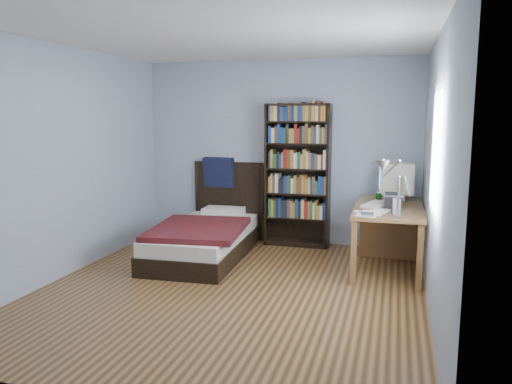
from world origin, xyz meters
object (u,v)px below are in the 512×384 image
soda_can (378,198)px  desk_lamp (386,172)px  laptop (395,198)px  bookshelf (298,175)px  bed (207,235)px  keyboard (376,205)px  crt_monitor (396,178)px  desk (389,225)px  speaker (396,206)px

soda_can → desk_lamp: bearing=-85.7°
laptop → desk_lamp: desk_lamp is taller
soda_can → laptop: bearing=-53.2°
bookshelf → bed: size_ratio=0.91×
desk_lamp → soda_can: (-0.10, 1.28, -0.45)m
soda_can → bookshelf: 1.23m
keyboard → crt_monitor: bearing=88.2°
desk → bookshelf: (-1.21, 0.32, 0.54)m
desk_lamp → soda_can: size_ratio=5.43×
desk_lamp → keyboard: (-0.11, 1.03, -0.49)m
keyboard → bed: bed is taller
soda_can → bed: (-2.09, -0.25, -0.53)m
desk → keyboard: size_ratio=3.08×
soda_can → bed: bed is taller
laptop → bookshelf: (-1.27, 0.81, 0.12)m
desk → speaker: (0.08, -0.87, 0.40)m
keyboard → speaker: size_ratio=3.13×
laptop → bookshelf: bearing=147.6°
keyboard → speaker: speaker is taller
desk_lamp → bed: desk_lamp is taller
desk → bed: size_ratio=0.74×
soda_can → bookshelf: bearing=153.0°
laptop → bookshelf: size_ratio=0.19×
speaker → desk: bearing=87.6°
speaker → desk_lamp: bearing=-107.2°
desk → bookshelf: 1.36m
crt_monitor → soda_can: crt_monitor is taller
bookshelf → speaker: bearing=-42.6°
desk → laptop: laptop is taller
desk_lamp → bed: (-2.18, 1.03, -0.98)m
soda_can → speaker: bearing=-71.9°
crt_monitor → bookshelf: (-1.27, 0.25, -0.03)m
keyboard → soda_can: soda_can is taller
crt_monitor → bookshelf: 1.29m
desk_lamp → desk: bearing=88.9°
bookshelf → soda_can: bearing=-27.0°
desk_lamp → crt_monitor: bearing=86.8°
crt_monitor → keyboard: crt_monitor is taller
keyboard → desk: bearing=91.9°
crt_monitor → bookshelf: size_ratio=0.24×
speaker → soda_can: bearing=100.5°
speaker → soda_can: speaker is taller
crt_monitor → keyboard: (-0.20, -0.55, -0.24)m
laptop → soda_can: bearing=126.8°
keyboard → bed: 2.13m
crt_monitor → soda_can: bearing=-121.4°
keyboard → bed: (-2.07, 0.00, -0.49)m
desk_lamp → soda_can: bearing=94.3°
desk_lamp → speaker: size_ratio=3.96×
keyboard → soda_can: 0.25m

